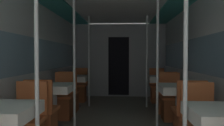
# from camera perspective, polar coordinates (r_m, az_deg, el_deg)

# --- Properties ---
(wall_left) EXTENTS (0.05, 8.06, 2.25)m
(wall_left) POSITION_cam_1_polar(r_m,az_deg,el_deg) (4.23, -19.35, 0.21)
(wall_left) COLOR silver
(wall_left) RESTS_ON ground_plane
(wall_right) EXTENTS (0.05, 8.06, 2.25)m
(wall_right) POSITION_cam_1_polar(r_m,az_deg,el_deg) (4.14, 21.78, 0.16)
(wall_right) COLOR silver
(wall_right) RESTS_ON ground_plane
(bulkhead_far) EXTENTS (2.89, 0.09, 2.25)m
(bulkhead_far) POSITION_cam_1_polar(r_m,az_deg,el_deg) (6.81, 1.76, 0.66)
(bulkhead_far) COLOR gray
(bulkhead_far) RESTS_ON ground_plane
(dining_table_left_0) EXTENTS (0.64, 0.64, 0.76)m
(dining_table_left_0) POSITION_cam_1_polar(r_m,az_deg,el_deg) (2.48, -26.83, -12.35)
(dining_table_left_0) COLOR #4C4C51
(dining_table_left_0) RESTS_ON ground_plane
(support_pole_left_0) EXTENTS (0.04, 0.04, 2.25)m
(support_pole_left_0) POSITION_cam_1_polar(r_m,az_deg,el_deg) (2.26, -19.06, -1.56)
(support_pole_left_0) COLOR silver
(support_pole_left_0) RESTS_ON ground_plane
(dining_table_left_1) EXTENTS (0.64, 0.64, 0.76)m
(dining_table_left_1) POSITION_cam_1_polar(r_m,az_deg,el_deg) (3.98, -14.89, -6.93)
(dining_table_left_1) COLOR #4C4C51
(dining_table_left_1) RESTS_ON ground_plane
(chair_left_near_1) EXTENTS (0.41, 0.41, 0.92)m
(chair_left_near_1) POSITION_cam_1_polar(r_m,az_deg,el_deg) (3.53, -17.69, -14.01)
(chair_left_near_1) COLOR brown
(chair_left_near_1) RESTS_ON ground_plane
(chair_left_far_1) EXTENTS (0.41, 0.41, 0.92)m
(chair_left_far_1) POSITION_cam_1_polar(r_m,az_deg,el_deg) (4.57, -12.68, -10.34)
(chair_left_far_1) COLOR brown
(chair_left_far_1) RESTS_ON ground_plane
(support_pole_left_1) EXTENTS (0.04, 0.04, 2.25)m
(support_pole_left_1) POSITION_cam_1_polar(r_m,az_deg,el_deg) (3.84, -9.84, -0.15)
(support_pole_left_1) COLOR silver
(support_pole_left_1) RESTS_ON ground_plane
(dining_table_left_2) EXTENTS (0.64, 0.64, 0.76)m
(dining_table_left_2) POSITION_cam_1_polar(r_m,az_deg,el_deg) (5.56, -9.69, -4.42)
(dining_table_left_2) COLOR #4C4C51
(dining_table_left_2) RESTS_ON ground_plane
(chair_left_near_2) EXTENTS (0.41, 0.41, 0.92)m
(chair_left_near_2) POSITION_cam_1_polar(r_m,az_deg,el_deg) (5.07, -11.06, -9.12)
(chair_left_near_2) COLOR brown
(chair_left_near_2) RESTS_ON ground_plane
(chair_left_far_2) EXTENTS (0.41, 0.41, 0.92)m
(chair_left_far_2) POSITION_cam_1_polar(r_m,az_deg,el_deg) (6.16, -8.54, -7.18)
(chair_left_far_2) COLOR brown
(chair_left_far_2) RESTS_ON ground_plane
(support_pole_left_2) EXTENTS (0.04, 0.04, 2.25)m
(support_pole_left_2) POSITION_cam_1_polar(r_m,az_deg,el_deg) (5.47, -6.05, 0.43)
(support_pole_left_2) COLOR silver
(support_pole_left_2) RESTS_ON ground_plane
(dining_table_right_0) EXTENTS (0.64, 0.64, 0.76)m
(dining_table_right_0) POSITION_cam_1_polar(r_m,az_deg,el_deg) (2.37, 27.07, -13.01)
(dining_table_right_0) COLOR #4C4C51
(dining_table_right_0) RESTS_ON ground_plane
(support_pole_right_0) EXTENTS (0.04, 0.04, 2.25)m
(support_pole_right_0) POSITION_cam_1_polar(r_m,az_deg,el_deg) (2.18, 18.61, -1.67)
(support_pole_right_0) COLOR silver
(support_pole_right_0) RESTS_ON ground_plane
(dining_table_right_1) EXTENTS (0.64, 0.64, 0.76)m
(dining_table_right_1) POSITION_cam_1_polar(r_m,az_deg,el_deg) (3.91, 16.98, -7.10)
(dining_table_right_1) COLOR #4C4C51
(dining_table_right_1) RESTS_ON ground_plane
(chair_right_near_1) EXTENTS (0.41, 0.41, 0.92)m
(chair_right_near_1) POSITION_cam_1_polar(r_m,az_deg,el_deg) (3.46, 19.28, -14.37)
(chair_right_near_1) COLOR brown
(chair_right_near_1) RESTS_ON ground_plane
(chair_right_far_1) EXTENTS (0.41, 0.41, 0.92)m
(chair_right_far_1) POSITION_cam_1_polar(r_m,az_deg,el_deg) (4.51, 15.16, -10.51)
(chair_right_far_1) COLOR brown
(chair_right_far_1) RESTS_ON ground_plane
(support_pole_right_1) EXTENTS (0.04, 0.04, 2.25)m
(support_pole_right_1) POSITION_cam_1_polar(r_m,az_deg,el_deg) (3.79, 11.79, -0.19)
(support_pole_right_1) COLOR silver
(support_pole_right_1) RESTS_ON ground_plane
(dining_table_right_2) EXTENTS (0.64, 0.64, 0.76)m
(dining_table_right_2) POSITION_cam_1_polar(r_m,az_deg,el_deg) (5.52, 12.75, -4.49)
(dining_table_right_2) COLOR #4C4C51
(dining_table_right_2) RESTS_ON ground_plane
(chair_right_near_2) EXTENTS (0.41, 0.41, 0.92)m
(chair_right_near_2) POSITION_cam_1_polar(r_m,az_deg,el_deg) (5.02, 13.85, -9.25)
(chair_right_near_2) COLOR brown
(chair_right_near_2) RESTS_ON ground_plane
(chair_right_far_2) EXTENTS (0.41, 0.41, 0.92)m
(chair_right_far_2) POSITION_cam_1_polar(r_m,az_deg,el_deg) (6.11, 11.81, -7.26)
(chair_right_far_2) COLOR brown
(chair_right_far_2) RESTS_ON ground_plane
(support_pole_right_2) EXTENTS (0.04, 0.04, 2.25)m
(support_pole_right_2) POSITION_cam_1_polar(r_m,az_deg,el_deg) (5.43, 9.06, 0.41)
(support_pole_right_2) COLOR silver
(support_pole_right_2) RESTS_ON ground_plane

